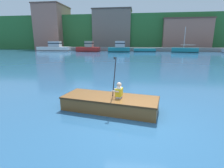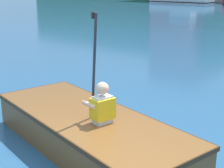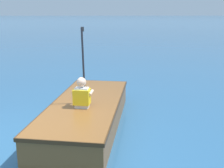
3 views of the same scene
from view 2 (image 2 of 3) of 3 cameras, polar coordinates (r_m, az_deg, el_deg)
The scene contains 2 objects.
rowboat_foreground at distance 4.97m, azimuth -4.27°, elevation -7.41°, with size 3.66×1.85×0.50m.
person_paddler at distance 4.50m, azimuth -1.68°, elevation -3.29°, with size 0.38×0.40×1.43m.
Camera 2 is at (2.24, -2.24, 2.28)m, focal length 55.00 mm.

